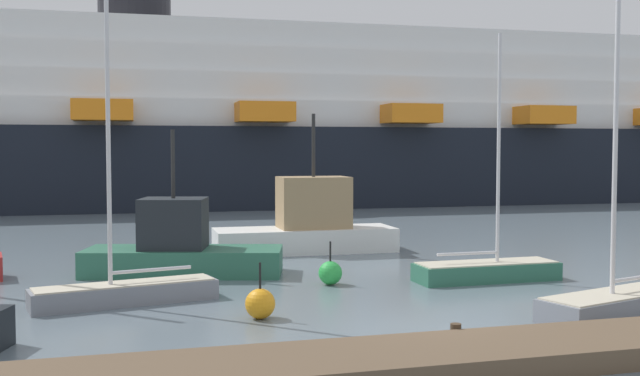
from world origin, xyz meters
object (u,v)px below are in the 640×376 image
Objects in this scene: fishing_boat_0 at (308,225)px; channel_buoy_0 at (260,304)px; sailboat_2 at (487,268)px; cruise_ship at (375,127)px; sailboat_1 at (125,288)px; sailboat_3 at (622,300)px; channel_buoy_2 at (330,273)px; fishing_boat_3 at (180,249)px.

fishing_boat_0 reaches higher than channel_buoy_0.
cruise_ship is at bearing 75.25° from sailboat_2.
sailboat_1 is 11.72m from fishing_boat_0.
channel_buoy_0 is at bearing -30.14° from sailboat_3.
sailboat_3 is 14.73m from fishing_boat_0.
cruise_ship reaches higher than sailboat_2.
sailboat_2 is at bearing -97.55° from sailboat_3.
cruise_ship is at bearing 68.33° from channel_buoy_2.
cruise_ship is (20.42, 36.62, 5.60)m from sailboat_1.
sailboat_1 is 13.43m from sailboat_3.
sailboat_2 is 37.49m from cruise_ship.
cruise_ship reaches higher than fishing_boat_0.
cruise_ship reaches higher than channel_buoy_2.
channel_buoy_2 is at bearing -98.15° from fishing_boat_0.
channel_buoy_0 is 43.34m from cruise_ship.
sailboat_2 is 5.81× the size of channel_buoy_2.
sailboat_1 reaches higher than channel_buoy_0.
fishing_boat_3 is (1.92, 4.54, 0.44)m from sailboat_1.
sailboat_1 is 6.15× the size of channel_buoy_2.
sailboat_1 is 6.51m from channel_buoy_2.
cruise_ship is at bearing -104.85° from fishing_boat_3.
channel_buoy_2 is at bearing 171.87° from sailboat_2.
sailboat_1 is 4.34m from channel_buoy_0.
channel_buoy_0 is (3.32, -2.80, -0.05)m from sailboat_1.
sailboat_2 is 1.14× the size of fishing_boat_3.
channel_buoy_2 is 38.44m from cruise_ship.
cruise_ship reaches higher than channel_buoy_0.
sailboat_1 is at bearing -38.49° from sailboat_3.
sailboat_2 is 8.94m from channel_buoy_0.
channel_buoy_0 reaches higher than channel_buoy_2.
sailboat_3 is 8.75m from channel_buoy_2.
sailboat_3 reaches higher than channel_buoy_2.
sailboat_2 reaches higher than channel_buoy_2.
channel_buoy_2 is (4.45, -3.25, -0.50)m from fishing_boat_3.
fishing_boat_0 is at bearing -113.48° from cruise_ship.
sailboat_1 reaches higher than fishing_boat_3.
sailboat_2 reaches higher than fishing_boat_0.
channel_buoy_0 is 1.04× the size of channel_buoy_2.
sailboat_1 is 1.06× the size of sailboat_2.
fishing_boat_3 is (-5.69, -4.35, -0.23)m from fishing_boat_0.
fishing_boat_3 is at bearing -125.48° from sailboat_1.
fishing_boat_3 is at bearing 143.85° from channel_buoy_2.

